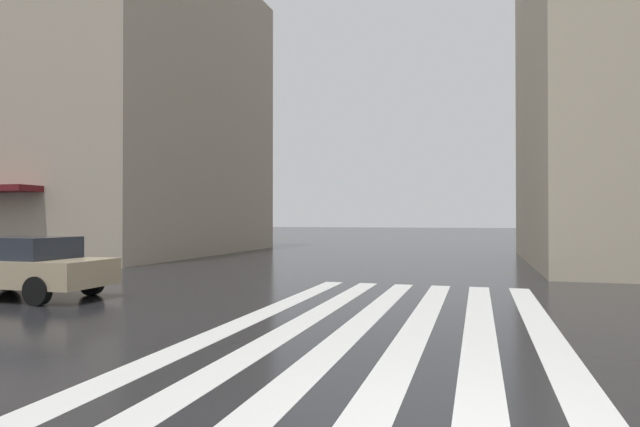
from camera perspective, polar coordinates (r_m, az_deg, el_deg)
name	(u,v)px	position (r m, az deg, el deg)	size (l,w,h in m)	color
zebra_crossing	(381,334)	(8.76, 6.54, -12.60)	(13.00, 5.50, 0.01)	silver
haussmann_block_mid	(28,91)	(35.51, -28.62, 11.34)	(16.34, 23.98, 18.63)	tan
car_champagne	(20,265)	(14.28, -29.28, -4.81)	(1.85, 4.10, 1.41)	tan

